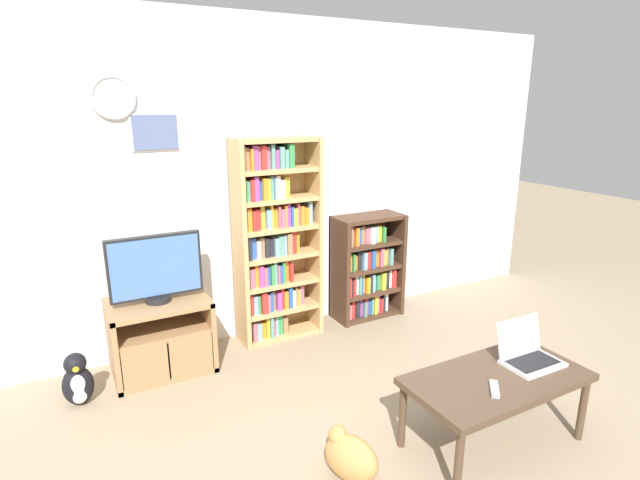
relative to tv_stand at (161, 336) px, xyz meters
name	(u,v)px	position (x,y,z in m)	size (l,w,h in m)	color
wall_back	(245,183)	(0.82, 0.32, 1.02)	(6.36, 0.09, 2.60)	silver
tv_stand	(161,336)	(0.00, 0.00, 0.00)	(0.71, 0.50, 0.55)	#9E754C
television	(155,269)	(0.00, 0.00, 0.52)	(0.65, 0.18, 0.50)	black
bookshelf_tall	(273,241)	(0.97, 0.14, 0.56)	(0.70, 0.30, 1.68)	tan
bookshelf_short	(365,269)	(1.87, 0.13, 0.18)	(0.64, 0.32, 0.96)	#472D1E
coffee_table	(497,383)	(1.53, -1.77, 0.11)	(1.06, 0.54, 0.44)	#4C3828
laptop	(527,352)	(1.81, -1.73, 0.22)	(0.34, 0.27, 0.25)	silver
remote_near_laptop	(494,389)	(1.40, -1.87, 0.17)	(0.14, 0.15, 0.02)	#99999E
cat	(349,457)	(0.64, -1.62, -0.15)	(0.39, 0.44, 0.30)	#B78447
penguin_figurine	(78,381)	(-0.58, -0.18, -0.11)	(0.20, 0.18, 0.37)	black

